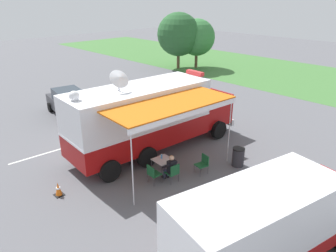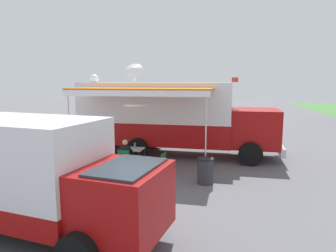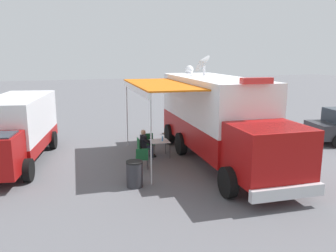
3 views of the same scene
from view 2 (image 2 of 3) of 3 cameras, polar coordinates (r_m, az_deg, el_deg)
ground_plane at (r=15.10m, az=-2.20°, el=-5.21°), size 100.00×100.00×0.00m
lot_stripe at (r=18.98m, az=-8.98°, el=-2.50°), size 0.39×4.80×0.01m
command_truck at (r=14.56m, az=0.57°, el=2.05°), size 5.18×9.61×4.53m
folding_table at (r=12.93m, az=-6.50°, el=-4.51°), size 0.84×0.84×0.73m
water_bottle at (r=13.01m, az=-6.25°, el=-3.70°), size 0.07×0.07×0.22m
folding_chair_at_table at (r=12.26m, az=-8.19°, el=-6.01°), size 0.51×0.51×0.87m
folding_chair_beside_table at (r=12.96m, az=-10.45°, el=-5.29°), size 0.51×0.51×0.87m
folding_chair_spare_by_truck at (r=11.57m, az=-1.39°, el=-6.80°), size 0.56×0.56×0.87m
seated_responder at (r=12.40m, az=-7.90°, el=-5.19°), size 0.68×0.57×1.25m
trash_bin at (r=10.75m, az=7.03°, el=-8.38°), size 0.57×0.57×0.91m
traffic_cone at (r=16.09m, az=-19.39°, el=-3.82°), size 0.36×0.36×0.58m
support_truck at (r=8.09m, az=-26.71°, el=-7.98°), size 3.38×7.07×2.70m
car_behind_truck at (r=22.49m, az=1.91°, el=1.54°), size 4.44×2.52×1.76m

